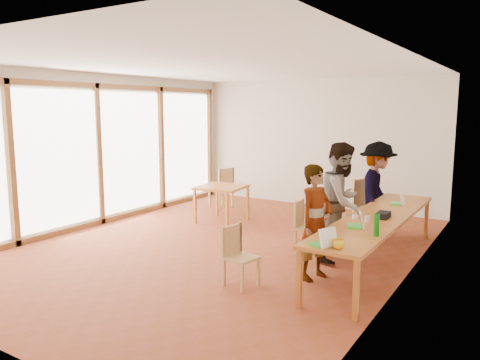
# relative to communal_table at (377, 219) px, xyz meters

# --- Properties ---
(ground) EXTENTS (8.00, 8.00, 0.00)m
(ground) POSITION_rel_communal_table_xyz_m (-2.50, -0.40, -0.70)
(ground) COLOR brown
(ground) RESTS_ON ground
(wall_back) EXTENTS (6.00, 0.10, 3.00)m
(wall_back) POSITION_rel_communal_table_xyz_m (-2.50, 3.60, 0.80)
(wall_back) COLOR beige
(wall_back) RESTS_ON ground
(wall_right) EXTENTS (0.10, 8.00, 3.00)m
(wall_right) POSITION_rel_communal_table_xyz_m (0.50, -0.40, 0.80)
(wall_right) COLOR beige
(wall_right) RESTS_ON ground
(window_wall) EXTENTS (0.10, 8.00, 3.00)m
(window_wall) POSITION_rel_communal_table_xyz_m (-5.46, -0.40, 0.80)
(window_wall) COLOR white
(window_wall) RESTS_ON ground
(ceiling) EXTENTS (6.00, 8.00, 0.04)m
(ceiling) POSITION_rel_communal_table_xyz_m (-2.50, -0.40, 2.32)
(ceiling) COLOR white
(ceiling) RESTS_ON wall_back
(communal_table) EXTENTS (0.80, 4.00, 0.75)m
(communal_table) POSITION_rel_communal_table_xyz_m (0.00, 0.00, 0.00)
(communal_table) COLOR #C4662B
(communal_table) RESTS_ON ground
(side_table) EXTENTS (0.90, 0.90, 0.75)m
(side_table) POSITION_rel_communal_table_xyz_m (-3.47, 1.03, -0.03)
(side_table) COLOR #C4662B
(side_table) RESTS_ON ground
(chair_near) EXTENTS (0.43, 0.43, 0.43)m
(chair_near) POSITION_rel_communal_table_xyz_m (-1.35, -1.74, -0.21)
(chair_near) COLOR tan
(chair_near) RESTS_ON ground
(chair_mid) EXTENTS (0.43, 0.43, 0.45)m
(chair_mid) POSITION_rel_communal_table_xyz_m (-1.19, 0.06, -0.18)
(chair_mid) COLOR tan
(chair_mid) RESTS_ON ground
(chair_far) EXTENTS (0.41, 0.41, 0.47)m
(chair_far) POSITION_rel_communal_table_xyz_m (-1.16, 0.93, -0.17)
(chair_far) COLOR tan
(chair_far) RESTS_ON ground
(chair_empty) EXTENTS (0.59, 0.59, 0.55)m
(chair_empty) POSITION_rel_communal_table_xyz_m (-0.71, 1.69, -0.07)
(chair_empty) COLOR tan
(chair_empty) RESTS_ON ground
(chair_spare) EXTENTS (0.56, 0.56, 0.51)m
(chair_spare) POSITION_rel_communal_table_xyz_m (-4.19, 2.17, -0.11)
(chair_spare) COLOR tan
(chair_spare) RESTS_ON ground
(person_near) EXTENTS (0.51, 0.65, 1.58)m
(person_near) POSITION_rel_communal_table_xyz_m (-0.56, -0.97, 0.09)
(person_near) COLOR gray
(person_near) RESTS_ON ground
(person_mid) EXTENTS (0.74, 0.92, 1.82)m
(person_mid) POSITION_rel_communal_table_xyz_m (-0.54, -0.01, 0.21)
(person_mid) COLOR gray
(person_mid) RESTS_ON ground
(person_far) EXTENTS (0.79, 1.20, 1.74)m
(person_far) POSITION_rel_communal_table_xyz_m (-0.44, 1.50, 0.17)
(person_far) COLOR gray
(person_far) RESTS_ON ground
(laptop_near) EXTENTS (0.31, 0.33, 0.22)m
(laptop_near) POSITION_rel_communal_table_xyz_m (-0.08, -1.82, 0.11)
(laptop_near) COLOR green
(laptop_near) RESTS_ON communal_table
(laptop_mid) EXTENTS (0.29, 0.31, 0.21)m
(laptop_mid) POSITION_rel_communal_table_xyz_m (-0.04, -0.78, 0.11)
(laptop_mid) COLOR green
(laptop_mid) RESTS_ON communal_table
(laptop_far) EXTENTS (0.21, 0.24, 0.19)m
(laptop_far) POSITION_rel_communal_table_xyz_m (0.06, 1.06, 0.10)
(laptop_far) COLOR green
(laptop_far) RESTS_ON communal_table
(yellow_mug) EXTENTS (0.16, 0.16, 0.11)m
(yellow_mug) POSITION_rel_communal_table_xyz_m (0.08, -1.84, 0.10)
(yellow_mug) COLOR yellow
(yellow_mug) RESTS_ON communal_table
(green_bottle) EXTENTS (0.07, 0.07, 0.28)m
(green_bottle) POSITION_rel_communal_table_xyz_m (0.29, -1.08, 0.19)
(green_bottle) COLOR #106F11
(green_bottle) RESTS_ON communal_table
(clear_glass) EXTENTS (0.07, 0.07, 0.09)m
(clear_glass) POSITION_rel_communal_table_xyz_m (-0.02, -0.42, 0.09)
(clear_glass) COLOR silver
(clear_glass) RESTS_ON communal_table
(condiment_cup) EXTENTS (0.08, 0.08, 0.06)m
(condiment_cup) POSITION_rel_communal_table_xyz_m (-0.23, -0.31, 0.08)
(condiment_cup) COLOR white
(condiment_cup) RESTS_ON communal_table
(pink_phone) EXTENTS (0.05, 0.10, 0.01)m
(pink_phone) POSITION_rel_communal_table_xyz_m (-0.02, 0.34, 0.05)
(pink_phone) COLOR #DA4557
(pink_phone) RESTS_ON communal_table
(black_pouch) EXTENTS (0.16, 0.26, 0.09)m
(black_pouch) POSITION_rel_communal_table_xyz_m (0.10, -0.07, 0.09)
(black_pouch) COLOR black
(black_pouch) RESTS_ON communal_table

